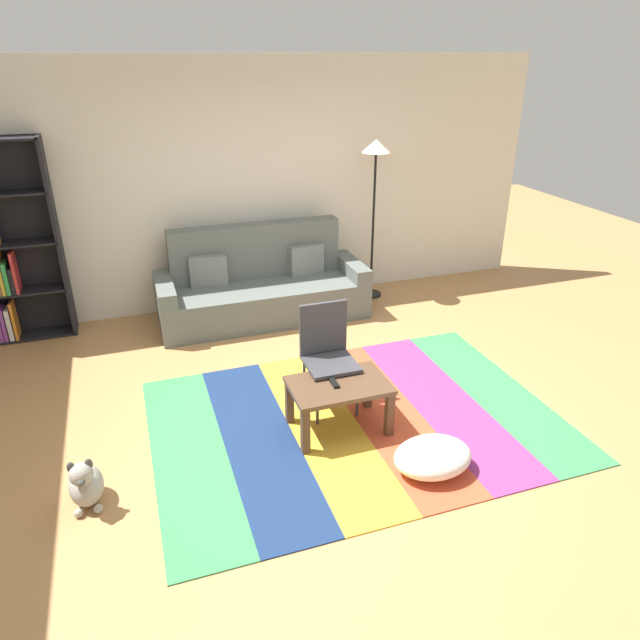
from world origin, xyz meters
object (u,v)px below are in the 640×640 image
coffee_table (339,392)px  tv_remote (334,383)px  dog (85,484)px  pouf (433,457)px  couch (262,288)px  standing_lamp (375,168)px  folding_chair (327,348)px

coffee_table → tv_remote: 0.09m
coffee_table → dog: bearing=-172.6°
pouf → couch: bearing=99.5°
dog → tv_remote: bearing=7.8°
standing_lamp → folding_chair: 2.67m
tv_remote → folding_chair: folding_chair is taller
pouf → dog: 2.35m
couch → dog: 3.12m
pouf → dog: dog is taller
couch → coffee_table: 2.29m
pouf → tv_remote: size_ratio=3.80×
standing_lamp → folding_chair: (-1.32, -2.10, -1.00)m
couch → pouf: size_ratio=3.97×
dog → folding_chair: size_ratio=0.44×
tv_remote → couch: bearing=90.9°
couch → coffee_table: bearing=-88.8°
standing_lamp → tv_remote: (-1.38, -2.45, -1.11)m
folding_chair → couch: bearing=147.6°
couch → folding_chair: 1.95m
coffee_table → folding_chair: (0.03, 0.36, 0.19)m
tv_remote → dog: bearing=-171.6°
pouf → folding_chair: 1.20m
coffee_table → pouf: 0.86m
couch → coffee_table: (0.05, -2.29, 0.01)m
couch → folding_chair: couch is taller
pouf → tv_remote: 0.91m
pouf → standing_lamp: (0.90, 3.15, 1.41)m
standing_lamp → dog: bearing=-139.9°
couch → dog: bearing=-125.5°
dog → tv_remote: 1.85m
dog → folding_chair: folding_chair is taller
standing_lamp → couch: bearing=-173.5°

